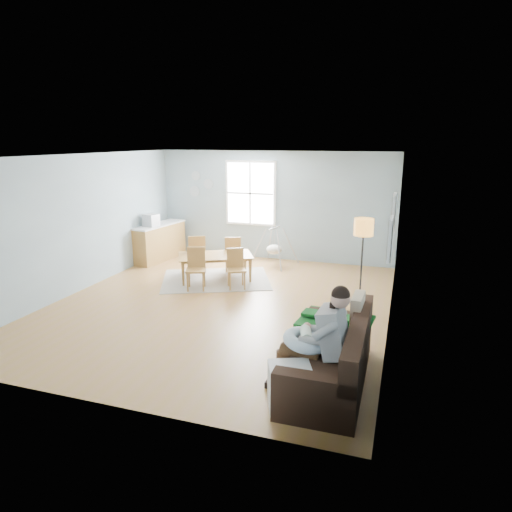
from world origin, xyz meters
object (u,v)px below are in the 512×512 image
(toddler, at_px, (331,322))
(chair_se, at_px, (236,266))
(dining_table, at_px, (216,268))
(monitor, at_px, (151,220))
(chair_ne, at_px, (233,252))
(baby_swing, at_px, (274,249))
(floor_lamp, at_px, (363,235))
(storage_cube, at_px, (289,388))
(chair_sw, at_px, (196,266))
(father, at_px, (320,336))
(counter, at_px, (160,242))
(sofa, at_px, (333,360))
(chair_nw, at_px, (197,252))

(toddler, relative_size, chair_se, 1.05)
(dining_table, height_order, monitor, monitor)
(chair_ne, height_order, baby_swing, baby_swing)
(floor_lamp, relative_size, monitor, 4.47)
(toddler, bearing_deg, storage_cube, -107.66)
(dining_table, xyz_separation_m, chair_sw, (-0.14, -0.68, 0.20))
(storage_cube, xyz_separation_m, chair_ne, (-2.57, 4.94, 0.21))
(father, bearing_deg, baby_swing, 111.29)
(father, relative_size, floor_lamp, 0.84)
(counter, bearing_deg, chair_ne, -12.36)
(chair_ne, xyz_separation_m, counter, (-2.16, 0.47, -0.01))
(sofa, bearing_deg, dining_table, 131.32)
(chair_nw, relative_size, monitor, 2.39)
(floor_lamp, distance_m, counter, 5.62)
(chair_nw, distance_m, baby_swing, 1.90)
(storage_cube, bearing_deg, chair_nw, 125.74)
(chair_ne, distance_m, monitor, 2.27)
(monitor, height_order, baby_swing, monitor)
(sofa, bearing_deg, monitor, 139.69)
(floor_lamp, relative_size, counter, 0.98)
(father, xyz_separation_m, chair_ne, (-2.82, 4.50, -0.27))
(sofa, relative_size, chair_se, 2.59)
(baby_swing, bearing_deg, floor_lamp, -46.22)
(dining_table, xyz_separation_m, chair_ne, (0.14, 0.68, 0.20))
(chair_ne, bearing_deg, chair_sw, -101.49)
(counter, bearing_deg, father, -44.92)
(chair_se, distance_m, baby_swing, 1.90)
(chair_sw, distance_m, chair_ne, 1.39)
(counter, distance_m, monitor, 0.67)
(toddler, xyz_separation_m, dining_table, (-3.01, 3.32, -0.44))
(storage_cube, xyz_separation_m, monitor, (-4.76, 5.11, 0.80))
(toddler, distance_m, dining_table, 4.51)
(toddler, relative_size, chair_ne, 1.01)
(toddler, bearing_deg, chair_nw, 134.59)
(chair_sw, bearing_deg, baby_swing, 65.17)
(floor_lamp, distance_m, chair_nw, 4.03)
(chair_se, bearing_deg, sofa, -51.81)
(storage_cube, bearing_deg, chair_sw, 128.52)
(chair_sw, distance_m, monitor, 2.51)
(storage_cube, relative_size, chair_nw, 0.67)
(chair_sw, height_order, counter, counter)
(floor_lamp, distance_m, chair_sw, 3.41)
(counter, bearing_deg, chair_se, -29.84)
(storage_cube, xyz_separation_m, counter, (-4.73, 5.41, 0.20))
(chair_se, distance_m, chair_ne, 1.13)
(father, bearing_deg, monitor, 137.08)
(floor_lamp, distance_m, storage_cube, 3.62)
(counter, height_order, baby_swing, baby_swing)
(toddler, relative_size, monitor, 2.30)
(storage_cube, xyz_separation_m, chair_sw, (-2.85, 3.58, 0.22))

